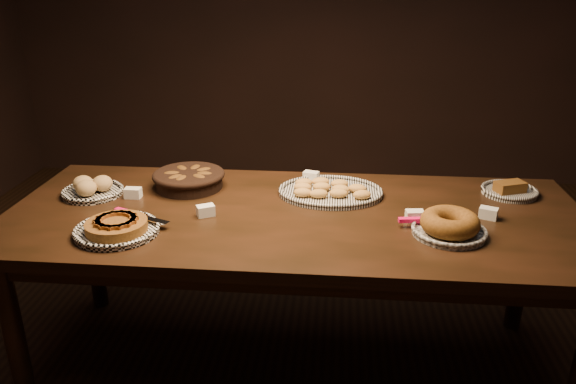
# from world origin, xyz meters

# --- Properties ---
(ground) EXTENTS (5.00, 5.00, 0.00)m
(ground) POSITION_xyz_m (0.00, 0.00, 0.00)
(ground) COLOR black
(ground) RESTS_ON ground
(buffet_table) EXTENTS (2.40, 1.00, 0.75)m
(buffet_table) POSITION_xyz_m (0.00, 0.00, 0.68)
(buffet_table) COLOR black
(buffet_table) RESTS_ON ground
(apple_tart_plate) EXTENTS (0.35, 0.32, 0.06)m
(apple_tart_plate) POSITION_xyz_m (-0.66, -0.26, 0.77)
(apple_tart_plate) COLOR white
(apple_tart_plate) RESTS_ON buffet_table
(madeleine_platter) EXTENTS (0.46, 0.37, 0.05)m
(madeleine_platter) POSITION_xyz_m (0.14, 0.21, 0.77)
(madeleine_platter) COLOR black
(madeleine_platter) RESTS_ON buffet_table
(bundt_cake_plate) EXTENTS (0.33, 0.28, 0.09)m
(bundt_cake_plate) POSITION_xyz_m (0.60, -0.15, 0.79)
(bundt_cake_plate) COLOR black
(bundt_cake_plate) RESTS_ON buffet_table
(croissant_basket) EXTENTS (0.38, 0.38, 0.08)m
(croissant_basket) POSITION_xyz_m (-0.51, 0.24, 0.80)
(croissant_basket) COLOR black
(croissant_basket) RESTS_ON buffet_table
(bread_roll_plate) EXTENTS (0.27, 0.27, 0.08)m
(bread_roll_plate) POSITION_xyz_m (-0.92, 0.11, 0.78)
(bread_roll_plate) COLOR white
(bread_roll_plate) RESTS_ON buffet_table
(loaf_plate) EXTENTS (0.25, 0.25, 0.06)m
(loaf_plate) POSITION_xyz_m (0.94, 0.29, 0.77)
(loaf_plate) COLOR black
(loaf_plate) RESTS_ON buffet_table
(tent_cards) EXTENTS (1.58, 0.51, 0.04)m
(tent_cards) POSITION_xyz_m (0.05, 0.08, 0.77)
(tent_cards) COLOR white
(tent_cards) RESTS_ON buffet_table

